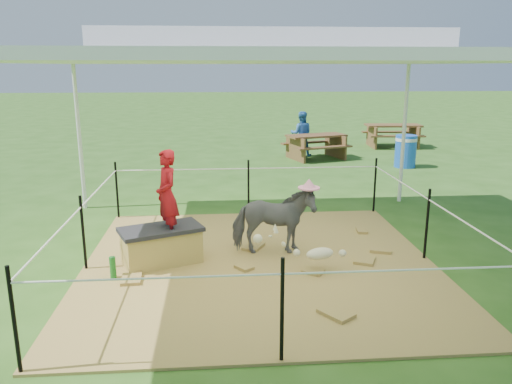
{
  "coord_description": "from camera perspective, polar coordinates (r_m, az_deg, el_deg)",
  "views": [
    {
      "loc": [
        -0.54,
        -6.16,
        2.57
      ],
      "look_at": [
        0.0,
        0.6,
        0.85
      ],
      "focal_mm": 35.0,
      "sensor_mm": 36.0,
      "label": 1
    }
  ],
  "objects": [
    {
      "name": "ground",
      "position": [
        6.69,
        0.41,
        -8.34
      ],
      "size": [
        90.0,
        90.0,
        0.0
      ],
      "primitive_type": "plane",
      "color": "#2D5919",
      "rests_on": "ground"
    },
    {
      "name": "hay_patch",
      "position": [
        6.69,
        0.41,
        -8.22
      ],
      "size": [
        4.6,
        4.6,
        0.03
      ],
      "primitive_type": "cube",
      "color": "brown",
      "rests_on": "ground"
    },
    {
      "name": "canopy_tent",
      "position": [
        6.18,
        0.46,
        15.37
      ],
      "size": [
        6.3,
        6.3,
        2.9
      ],
      "color": "silver",
      "rests_on": "ground"
    },
    {
      "name": "rope_fence",
      "position": [
        6.47,
        0.42,
        -3.08
      ],
      "size": [
        4.54,
        4.54,
        1.0
      ],
      "color": "black",
      "rests_on": "ground"
    },
    {
      "name": "straw_bale",
      "position": [
        6.73,
        -10.74,
        -6.2
      ],
      "size": [
        1.09,
        0.83,
        0.44
      ],
      "primitive_type": "cube",
      "rotation": [
        0.0,
        0.0,
        0.39
      ],
      "color": "#AF893F",
      "rests_on": "hay_patch"
    },
    {
      "name": "dark_cloth",
      "position": [
        6.65,
        -10.84,
        -4.22
      ],
      "size": [
        1.18,
        0.91,
        0.05
      ],
      "primitive_type": "cube",
      "rotation": [
        0.0,
        0.0,
        0.39
      ],
      "color": "black",
      "rests_on": "straw_bale"
    },
    {
      "name": "woman",
      "position": [
        6.49,
        -10.19,
        0.5
      ],
      "size": [
        0.43,
        0.5,
        1.18
      ],
      "primitive_type": "imported",
      "rotation": [
        0.0,
        0.0,
        -1.18
      ],
      "color": "#A81018",
      "rests_on": "straw_bale"
    },
    {
      "name": "green_bottle",
      "position": [
        6.43,
        -16.05,
        -8.29
      ],
      "size": [
        0.1,
        0.1,
        0.27
      ],
      "primitive_type": "cylinder",
      "rotation": [
        0.0,
        0.0,
        0.39
      ],
      "color": "#187020",
      "rests_on": "hay_patch"
    },
    {
      "name": "pony",
      "position": [
        6.85,
        1.98,
        -3.33
      ],
      "size": [
        1.14,
        0.55,
        0.95
      ],
      "primitive_type": "imported",
      "rotation": [
        0.0,
        0.0,
        1.54
      ],
      "color": "#505055",
      "rests_on": "hay_patch"
    },
    {
      "name": "pink_hat",
      "position": [
        6.7,
        2.02,
        1.1
      ],
      "size": [
        0.3,
        0.3,
        0.14
      ],
      "primitive_type": "cylinder",
      "color": "pink",
      "rests_on": "pony"
    },
    {
      "name": "foal",
      "position": [
        6.39,
        7.32,
        -6.74
      ],
      "size": [
        1.06,
        0.78,
        0.53
      ],
      "primitive_type": null,
      "rotation": [
        0.0,
        0.0,
        0.28
      ],
      "color": "beige",
      "rests_on": "hay_patch"
    },
    {
      "name": "trash_barrel",
      "position": [
        13.54,
        16.72,
        4.48
      ],
      "size": [
        0.6,
        0.6,
        0.83
      ],
      "primitive_type": "cylinder",
      "rotation": [
        0.0,
        0.0,
        0.13
      ],
      "color": "blue",
      "rests_on": "ground"
    },
    {
      "name": "picnic_table_near",
      "position": [
        14.28,
        6.86,
        5.16
      ],
      "size": [
        1.93,
        1.63,
        0.69
      ],
      "primitive_type": "cube",
      "rotation": [
        0.0,
        0.0,
        0.3
      ],
      "color": "brown",
      "rests_on": "ground"
    },
    {
      "name": "picnic_table_far",
      "position": [
        16.89,
        15.34,
        6.23
      ],
      "size": [
        1.82,
        1.37,
        0.73
      ],
      "primitive_type": "cube",
      "rotation": [
        0.0,
        0.0,
        -0.06
      ],
      "color": "brown",
      "rests_on": "ground"
    },
    {
      "name": "distant_person",
      "position": [
        14.63,
        5.2,
        6.64
      ],
      "size": [
        0.71,
        0.59,
        1.3
      ],
      "primitive_type": "imported",
      "rotation": [
        0.0,
        0.0,
        2.97
      ],
      "color": "#3372BF",
      "rests_on": "ground"
    }
  ]
}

